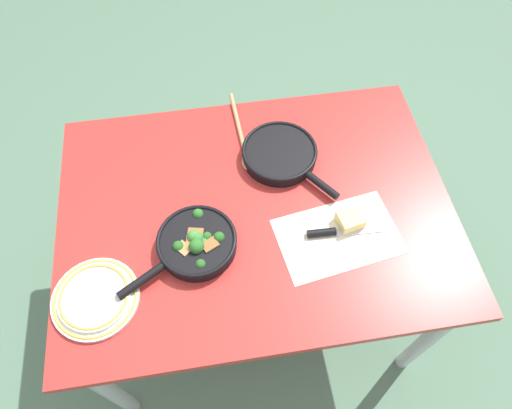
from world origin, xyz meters
name	(u,v)px	position (x,y,z in m)	size (l,w,h in m)	color
ground_plane	(256,293)	(0.00, 0.00, 0.00)	(14.00, 14.00, 0.00)	#51755B
dining_table_red	(256,221)	(0.00, 0.00, 0.65)	(1.21, 0.89, 0.73)	#B72D28
skillet_broccoli	(196,243)	(-0.19, -0.11, 0.76)	(0.34, 0.26, 0.07)	black
skillet_eggs	(280,154)	(0.11, 0.18, 0.75)	(0.28, 0.33, 0.04)	black
wooden_spoon	(242,140)	(-0.01, 0.27, 0.74)	(0.04, 0.35, 0.02)	tan
parchment_sheet	(338,236)	(0.23, -0.13, 0.73)	(0.38, 0.27, 0.00)	silver
grater_knife	(334,232)	(0.21, -0.12, 0.74)	(0.23, 0.03, 0.02)	silver
cheese_block	(350,220)	(0.27, -0.10, 0.75)	(0.08, 0.08, 0.04)	#EFD67A
dinner_plate_stack	(95,298)	(-0.48, -0.22, 0.74)	(0.24, 0.24, 0.03)	silver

